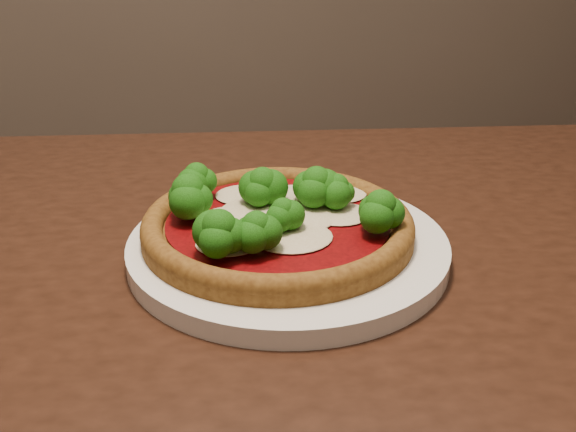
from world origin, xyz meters
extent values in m
cube|color=black|center=(-0.08, -0.11, 0.73)|extent=(1.47, 1.09, 0.04)
cylinder|color=white|center=(-0.01, -0.08, 0.76)|extent=(0.29, 0.29, 0.02)
cylinder|color=brown|center=(-0.02, -0.07, 0.77)|extent=(0.25, 0.25, 0.01)
torus|color=brown|center=(-0.02, -0.07, 0.78)|extent=(0.25, 0.25, 0.02)
cylinder|color=#6E0507|center=(-0.02, -0.07, 0.78)|extent=(0.21, 0.21, 0.00)
ellipsoid|color=beige|center=(0.01, -0.03, 0.78)|extent=(0.07, 0.07, 0.01)
ellipsoid|color=beige|center=(-0.07, -0.11, 0.78)|extent=(0.06, 0.05, 0.00)
ellipsoid|color=beige|center=(0.05, -0.03, 0.78)|extent=(0.05, 0.05, 0.00)
ellipsoid|color=beige|center=(-0.02, -0.11, 0.78)|extent=(0.07, 0.06, 0.01)
ellipsoid|color=beige|center=(-0.02, -0.06, 0.78)|extent=(0.12, 0.10, 0.01)
ellipsoid|color=beige|center=(-0.04, -0.01, 0.78)|extent=(0.06, 0.05, 0.00)
ellipsoid|color=beige|center=(-0.06, -0.06, 0.78)|extent=(0.06, 0.06, 0.01)
ellipsoid|color=beige|center=(0.04, -0.08, 0.78)|extent=(0.06, 0.05, 0.00)
ellipsoid|color=#217813|center=(0.04, -0.06, 0.80)|extent=(0.04, 0.04, 0.03)
ellipsoid|color=#217813|center=(-0.02, -0.10, 0.80)|extent=(0.04, 0.04, 0.03)
ellipsoid|color=#217813|center=(-0.09, 0.00, 0.81)|extent=(0.04, 0.04, 0.04)
ellipsoid|color=#217813|center=(-0.05, -0.13, 0.81)|extent=(0.04, 0.04, 0.04)
ellipsoid|color=#217813|center=(0.06, -0.12, 0.81)|extent=(0.05, 0.05, 0.04)
ellipsoid|color=#217813|center=(-0.08, -0.13, 0.81)|extent=(0.05, 0.05, 0.04)
ellipsoid|color=#217813|center=(-0.03, -0.04, 0.81)|extent=(0.05, 0.05, 0.04)
ellipsoid|color=#217813|center=(-0.10, -0.05, 0.81)|extent=(0.05, 0.05, 0.04)
ellipsoid|color=#217813|center=(0.02, -0.06, 0.81)|extent=(0.05, 0.05, 0.04)
camera|label=1|loc=(-0.15, -0.59, 1.03)|focal=40.00mm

